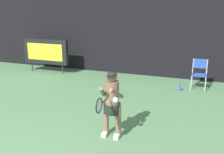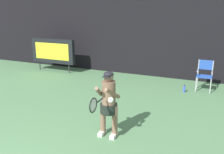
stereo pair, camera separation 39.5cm
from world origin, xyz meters
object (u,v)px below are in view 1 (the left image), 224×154
umpire_chair (199,72)px  tennis_player (112,101)px  water_bottle (180,88)px  tennis_racket (100,105)px  scoreboard (46,52)px

umpire_chair → tennis_player: (-1.76, -4.35, 0.23)m
umpire_chair → water_bottle: bearing=-139.7°
umpire_chair → tennis_player: bearing=-112.0°
umpire_chair → water_bottle: 0.93m
water_bottle → tennis_racket: bearing=-104.5°
tennis_player → tennis_racket: size_ratio=2.54×
scoreboard → tennis_racket: (4.83, -5.18, 0.06)m
tennis_player → tennis_racket: 0.69m
scoreboard → tennis_player: 6.62m
scoreboard → umpire_chair: scoreboard is taller
umpire_chair → water_bottle: umpire_chair is taller
umpire_chair → tennis_racket: 5.34m
water_bottle → umpire_chair: bearing=40.3°
tennis_racket → tennis_player: bearing=75.4°
umpire_chair → tennis_player: size_ratio=0.71×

